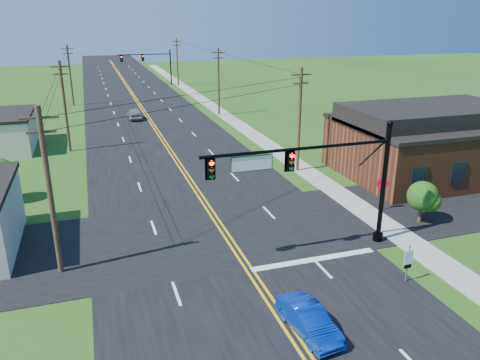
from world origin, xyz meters
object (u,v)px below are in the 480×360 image
object	(u,v)px
blue_car	(308,320)
route_sign	(408,261)
signal_mast_main	(316,174)
signal_mast_far	(148,62)
stop_sign	(382,187)

from	to	relation	value
blue_car	route_sign	distance (m)	6.98
signal_mast_main	blue_car	distance (m)	8.59
signal_mast_far	route_sign	bearing A→B (deg)	-87.71
signal_mast_far	route_sign	xyz separation A→B (m)	(3.06, -76.52, -3.32)
blue_car	route_sign	world-z (taller)	route_sign
stop_sign	blue_car	bearing A→B (deg)	-118.40
blue_car	signal_mast_far	bearing A→B (deg)	80.32
signal_mast_main	stop_sign	distance (m)	8.80
route_sign	signal_mast_far	bearing A→B (deg)	89.85
signal_mast_far	blue_car	world-z (taller)	signal_mast_far
route_sign	stop_sign	bearing A→B (deg)	61.74
signal_mast_far	blue_car	xyz separation A→B (m)	(-3.54, -78.69, -3.93)
route_sign	stop_sign	size ratio (longest dim) A/B	0.85
blue_car	signal_mast_main	bearing A→B (deg)	55.67
signal_mast_far	stop_sign	xyz separation A→B (m)	(7.17, -68.02, -2.76)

